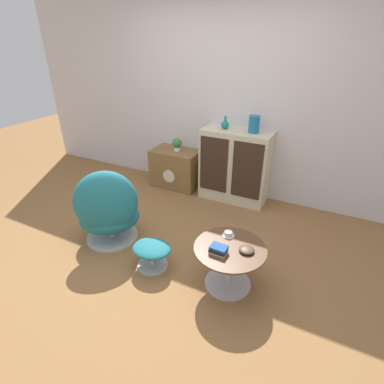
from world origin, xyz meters
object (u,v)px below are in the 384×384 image
object	(u,v)px
tv_console	(176,168)
bowl	(247,250)
vase_inner_left	(254,124)
book_stack	(219,250)
ottoman	(152,251)
sideboard	(235,166)
teacup	(228,234)
potted_plant	(177,144)
egg_chair	(108,210)
vase_leftmost	(225,124)
coffee_table	(229,261)

from	to	relation	value
tv_console	bowl	bearing A→B (deg)	-44.82
vase_inner_left	book_stack	size ratio (longest dim) A/B	1.44
ottoman	vase_inner_left	xyz separation A→B (m)	(0.44, 1.71, 0.90)
sideboard	bowl	size ratio (longest dim) A/B	7.38
teacup	book_stack	xyz separation A→B (m)	(0.01, -0.27, 0.02)
ottoman	sideboard	bearing A→B (deg)	82.24
vase_inner_left	teacup	distance (m)	1.60
potted_plant	teacup	bearing A→B (deg)	-46.98
egg_chair	vase_leftmost	distance (m)	1.83
ottoman	bowl	xyz separation A→B (m)	(0.91, 0.12, 0.26)
coffee_table	potted_plant	world-z (taller)	potted_plant
book_stack	teacup	bearing A→B (deg)	92.38
tv_console	coffee_table	distance (m)	2.15
coffee_table	vase_leftmost	size ratio (longest dim) A/B	3.91
tv_console	egg_chair	distance (m)	1.56
coffee_table	vase_inner_left	distance (m)	1.83
egg_chair	vase_inner_left	size ratio (longest dim) A/B	4.19
vase_inner_left	vase_leftmost	bearing A→B (deg)	180.00
ottoman	vase_leftmost	xyz separation A→B (m)	(0.06, 1.71, 0.85)
ottoman	teacup	distance (m)	0.78
potted_plant	egg_chair	bearing A→B (deg)	-89.61
tv_console	egg_chair	world-z (taller)	egg_chair
vase_inner_left	potted_plant	size ratio (longest dim) A/B	1.14
egg_chair	vase_inner_left	distance (m)	2.02
tv_console	vase_inner_left	bearing A→B (deg)	0.62
sideboard	vase_inner_left	distance (m)	0.63
coffee_table	vase_leftmost	xyz separation A→B (m)	(-0.70, 1.61, 0.76)
vase_inner_left	ottoman	bearing A→B (deg)	-104.34
vase_leftmost	book_stack	xyz separation A→B (m)	(0.64, -1.72, -0.58)
egg_chair	teacup	xyz separation A→B (m)	(1.33, 0.11, 0.05)
sideboard	potted_plant	distance (m)	0.91
sideboard	book_stack	bearing A→B (deg)	-74.85
egg_chair	book_stack	distance (m)	1.35
vase_inner_left	bowl	distance (m)	1.78
ottoman	book_stack	xyz separation A→B (m)	(0.70, -0.00, 0.27)
egg_chair	ottoman	bearing A→B (deg)	-13.06
coffee_table	bowl	xyz separation A→B (m)	(0.14, 0.02, 0.17)
sideboard	potted_plant	world-z (taller)	sideboard
tv_console	book_stack	distance (m)	2.20
sideboard	vase_inner_left	bearing A→B (deg)	1.08
book_stack	tv_console	bearing A→B (deg)	128.98
teacup	potted_plant	bearing A→B (deg)	133.02
tv_console	ottoman	world-z (taller)	tv_console
tv_console	teacup	world-z (taller)	tv_console
sideboard	tv_console	bearing A→B (deg)	-179.48
sideboard	tv_console	size ratio (longest dim) A/B	1.40
tv_console	sideboard	bearing A→B (deg)	0.52
book_stack	ottoman	bearing A→B (deg)	179.79
vase_leftmost	book_stack	distance (m)	1.92
ottoman	teacup	bearing A→B (deg)	21.13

